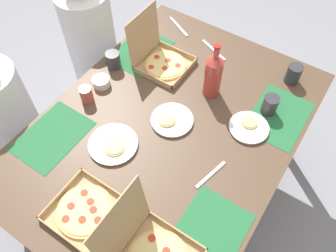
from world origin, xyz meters
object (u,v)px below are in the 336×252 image
Objects in this scene: plate_near_left at (249,127)px; condiment_bowl at (101,82)px; pizza_box_center at (161,58)px; plate_middle at (113,145)px; cup_dark at (293,74)px; pizza_box_edge_far at (85,211)px; cup_red at (270,105)px; cup_clear_right at (113,60)px; plate_near_right at (171,120)px; diner_left_seat at (14,128)px; cup_spare at (86,95)px; diner_right_seat at (94,54)px; soda_bottle at (213,75)px.

condiment_bowl reaches higher than plate_near_left.
pizza_box_center reaches higher than plate_near_left.
pizza_box_center is at bearing 11.88° from plate_middle.
cup_dark reaches higher than plate_middle.
pizza_box_edge_far is 1.02m from cup_red.
plate_near_left is at bearing 172.86° from cup_dark.
plate_near_left is 0.83m from cup_clear_right.
plate_near_right is at bearing -28.33° from plate_middle.
plate_near_right is 0.50m from cup_red.
cup_red is 1.45m from diner_left_seat.
plate_near_right and plate_near_left have the same top height.
plate_near_right is (0.27, -0.15, 0.00)m from plate_middle.
pizza_box_edge_far is at bearing 153.62° from plate_near_left.
plate_near_left is 2.22× the size of cup_spare.
pizza_box_edge_far is 1.27× the size of plate_near_right.
cup_dark is 1.62m from diner_left_seat.
pizza_box_edge_far is at bearing 159.91° from cup_dark.
cup_red is at bearing -90.10° from diner_right_seat.
pizza_box_center is 2.84× the size of cup_dark.
diner_left_seat is at bearing 140.78° from pizza_box_center.
soda_bottle is at bearing -21.63° from plate_middle.
diner_right_seat reaches higher than cup_red.
plate_middle is at bearing 147.87° from cup_dark.
plate_middle is 0.95m from diner_right_seat.
plate_near_left is 0.84m from cup_spare.
diner_left_seat is at bearing 115.26° from plate_near_right.
pizza_box_edge_far is at bearing 172.86° from soda_bottle.
soda_bottle is 0.27× the size of diner_right_seat.
cup_dark is (0.87, -0.55, 0.04)m from plate_middle.
condiment_bowl is 0.08× the size of diner_right_seat.
diner_left_seat reaches higher than cup_spare.
condiment_bowl is at bearing 125.24° from cup_dark.
plate_middle is at bearing 151.67° from plate_near_right.
cup_red is (0.60, -0.53, 0.04)m from plate_middle.
soda_bottle reaches higher than cup_dark.
cup_clear_right is 0.08× the size of diner_right_seat.
cup_clear_right is (0.74, 0.44, 0.04)m from pizza_box_edge_far.
cup_clear_right reaches higher than pizza_box_edge_far.
soda_bottle is (0.88, -0.11, 0.12)m from pizza_box_edge_far.
diner_right_seat is at bearing 40.89° from pizza_box_edge_far.
plate_near_left is at bearing -63.09° from plate_near_right.
pizza_box_center is 1.27× the size of plate_middle.
cup_spare is 0.08× the size of diner_left_seat.
pizza_box_center reaches higher than cup_red.
cup_red is (0.45, -0.82, 0.01)m from cup_spare.
plate_near_right is at bearing -3.70° from pizza_box_edge_far.
diner_left_seat reaches higher than cup_red.
condiment_bowl is at bearing 47.93° from plate_middle.
pizza_box_center is 0.46m from cup_spare.
plate_near_left is at bearing 167.10° from cup_red.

